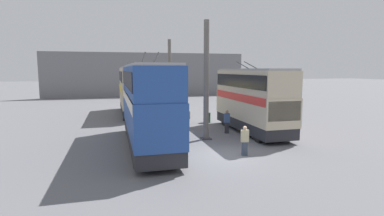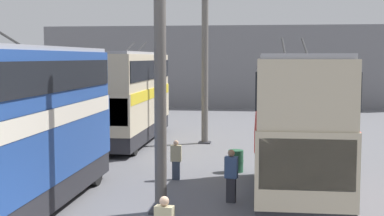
{
  "view_description": "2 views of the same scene",
  "coord_description": "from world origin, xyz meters",
  "px_view_note": "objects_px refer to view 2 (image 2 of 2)",
  "views": [
    {
      "loc": [
        -15.46,
        6.2,
        4.86
      ],
      "look_at": [
        6.32,
        0.44,
        1.94
      ],
      "focal_mm": 28.0,
      "sensor_mm": 36.0,
      "label": 1
    },
    {
      "loc": [
        -11.87,
        -2.98,
        4.82
      ],
      "look_at": [
        7.78,
        -0.53,
        2.94
      ],
      "focal_mm": 50.0,
      "sensor_mm": 36.0,
      "label": 2
    }
  ],
  "objects_px": {
    "person_by_left_row": "(231,174)",
    "bus_left_far": "(295,120)",
    "bus_right_near": "(16,121)",
    "oil_drum": "(236,161)",
    "person_aisle_midway": "(176,159)",
    "bus_right_far": "(131,91)"
  },
  "relations": [
    {
      "from": "bus_left_far",
      "to": "person_aisle_midway",
      "type": "bearing_deg",
      "value": 54.73
    },
    {
      "from": "bus_right_far",
      "to": "bus_right_near",
      "type": "bearing_deg",
      "value": 180.0
    },
    {
      "from": "bus_right_far",
      "to": "person_aisle_midway",
      "type": "bearing_deg",
      "value": -155.82
    },
    {
      "from": "bus_right_near",
      "to": "person_by_left_row",
      "type": "distance_m",
      "value": 7.03
    },
    {
      "from": "bus_left_far",
      "to": "bus_right_near",
      "type": "xyz_separation_m",
      "value": [
        -2.45,
        8.32,
        0.15
      ]
    },
    {
      "from": "person_aisle_midway",
      "to": "bus_right_near",
      "type": "bearing_deg",
      "value": -37.76
    },
    {
      "from": "oil_drum",
      "to": "bus_right_far",
      "type": "bearing_deg",
      "value": 41.45
    },
    {
      "from": "bus_left_far",
      "to": "bus_right_near",
      "type": "distance_m",
      "value": 8.67
    },
    {
      "from": "person_aisle_midway",
      "to": "oil_drum",
      "type": "distance_m",
      "value": 2.89
    },
    {
      "from": "bus_left_far",
      "to": "bus_right_near",
      "type": "height_order",
      "value": "bus_right_near"
    },
    {
      "from": "person_by_left_row",
      "to": "oil_drum",
      "type": "relative_size",
      "value": 1.93
    },
    {
      "from": "person_aisle_midway",
      "to": "oil_drum",
      "type": "bearing_deg",
      "value": 124.78
    },
    {
      "from": "bus_right_far",
      "to": "person_by_left_row",
      "type": "distance_m",
      "value": 13.55
    },
    {
      "from": "bus_left_far",
      "to": "person_by_left_row",
      "type": "bearing_deg",
      "value": 89.49
    },
    {
      "from": "person_aisle_midway",
      "to": "person_by_left_row",
      "type": "height_order",
      "value": "person_by_left_row"
    },
    {
      "from": "bus_right_near",
      "to": "oil_drum",
      "type": "distance_m",
      "value": 9.89
    },
    {
      "from": "person_aisle_midway",
      "to": "person_by_left_row",
      "type": "relative_size",
      "value": 0.88
    },
    {
      "from": "bus_left_far",
      "to": "person_aisle_midway",
      "type": "xyz_separation_m",
      "value": [
        3.1,
        4.38,
        -1.97
      ]
    },
    {
      "from": "person_aisle_midway",
      "to": "oil_drum",
      "type": "relative_size",
      "value": 1.71
    },
    {
      "from": "person_by_left_row",
      "to": "bus_left_far",
      "type": "bearing_deg",
      "value": 99.29
    },
    {
      "from": "bus_left_far",
      "to": "oil_drum",
      "type": "xyz_separation_m",
      "value": [
        4.83,
        2.1,
        -2.33
      ]
    },
    {
      "from": "bus_right_near",
      "to": "person_aisle_midway",
      "type": "xyz_separation_m",
      "value": [
        5.54,
        -3.94,
        -2.12
      ]
    }
  ]
}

